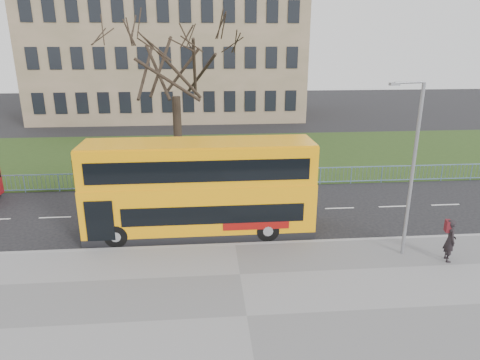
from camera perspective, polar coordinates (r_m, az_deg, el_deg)
name	(u,v)px	position (r m, az deg, el deg)	size (l,w,h in m)	color
ground	(233,232)	(20.49, -0.99, -6.90)	(120.00, 120.00, 0.00)	black
pavement	(247,317)	(14.63, 0.91, -17.85)	(80.00, 10.50, 0.12)	slate
kerb	(235,245)	(19.07, -0.67, -8.66)	(80.00, 0.20, 0.14)	gray
grass_verge	(220,155)	(33.97, -2.65, 3.35)	(80.00, 15.40, 0.08)	#233B15
guard_railing	(225,178)	(26.44, -1.98, 0.21)	(40.00, 0.12, 1.10)	#6588B4
bare_tree	(175,81)	(28.70, -8.62, 12.90)	(8.52, 8.52, 12.17)	black
civic_building	(170,56)	(53.70, -9.27, 16.06)	(30.00, 15.00, 14.00)	#7A6B4D
yellow_bus	(200,186)	(19.59, -5.40, -0.83)	(10.37, 2.53, 4.34)	#FFA30A
pedestrian	(450,240)	(19.29, 26.21, -7.23)	(0.65, 0.43, 1.79)	black
street_lamp	(411,164)	(18.11, 21.90, 1.94)	(1.50, 0.38, 7.12)	gray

